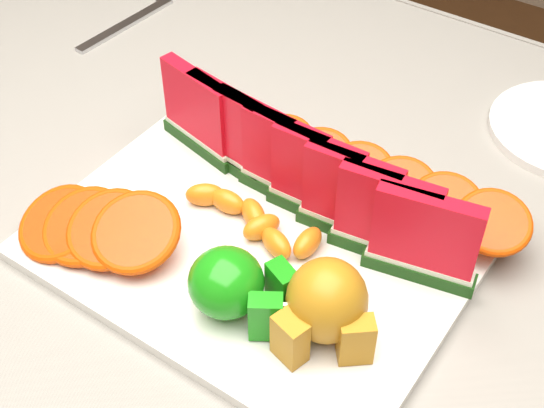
% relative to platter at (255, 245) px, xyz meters
% --- Properties ---
extents(table, '(1.40, 0.90, 0.75)m').
position_rel_platter_xyz_m(table, '(-0.09, 0.00, -0.11)').
color(table, '#46291A').
rests_on(table, ground).
extents(tablecloth, '(1.53, 1.03, 0.20)m').
position_rel_platter_xyz_m(tablecloth, '(-0.09, 0.00, -0.05)').
color(tablecloth, gray).
rests_on(tablecloth, table).
extents(platter, '(0.40, 0.30, 0.01)m').
position_rel_platter_xyz_m(platter, '(0.00, 0.00, 0.00)').
color(platter, silver).
rests_on(platter, tablecloth).
extents(apple_cluster, '(0.10, 0.08, 0.06)m').
position_rel_platter_xyz_m(apple_cluster, '(0.03, -0.08, 0.04)').
color(apple_cluster, '#258A1C').
rests_on(apple_cluster, platter).
extents(pear_cluster, '(0.09, 0.09, 0.08)m').
position_rel_platter_xyz_m(pear_cluster, '(0.11, -0.05, 0.04)').
color(pear_cluster, '#945608').
rests_on(pear_cluster, platter).
extents(fork, '(0.03, 0.20, 0.00)m').
position_rel_platter_xyz_m(fork, '(-0.39, 0.25, -0.00)').
color(fork, silver).
rests_on(fork, tablecloth).
extents(watermelon_row, '(0.39, 0.07, 0.10)m').
position_rel_platter_xyz_m(watermelon_row, '(0.01, 0.07, 0.05)').
color(watermelon_row, '#09400E').
rests_on(watermelon_row, platter).
extents(orange_fan_front, '(0.18, 0.12, 0.05)m').
position_rel_platter_xyz_m(orange_fan_front, '(-0.12, -0.09, 0.03)').
color(orange_fan_front, '#D56112').
rests_on(orange_fan_front, platter).
extents(orange_fan_back, '(0.37, 0.10, 0.05)m').
position_rel_platter_xyz_m(orange_fan_back, '(0.04, 0.12, 0.03)').
color(orange_fan_back, '#D56112').
rests_on(orange_fan_back, platter).
extents(tangerine_segments, '(0.15, 0.06, 0.03)m').
position_rel_platter_xyz_m(tangerine_segments, '(-0.01, 0.01, 0.02)').
color(tangerine_segments, orange).
rests_on(tangerine_segments, platter).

